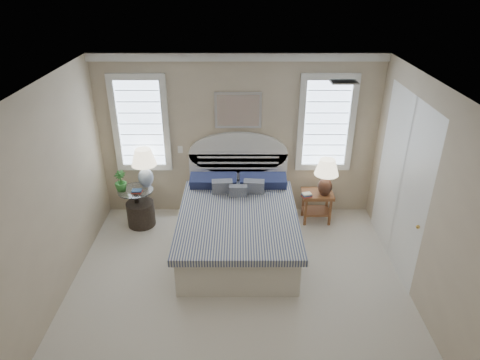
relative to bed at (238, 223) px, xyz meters
name	(u,v)px	position (x,y,z in m)	size (l,w,h in m)	color
floor	(238,313)	(0.00, -1.46, -0.39)	(4.50, 5.00, 0.01)	beige
ceiling	(237,100)	(0.00, -1.46, 2.31)	(4.50, 5.00, 0.01)	silver
wall_back	(238,138)	(0.00, 1.04, 0.96)	(4.50, 0.02, 2.70)	tan
wall_left	(33,220)	(-2.25, -1.46, 0.96)	(0.02, 5.00, 2.70)	tan
wall_right	(442,220)	(2.25, -1.46, 0.96)	(0.02, 5.00, 2.70)	tan
crown_molding	(238,57)	(0.00, 1.00, 2.25)	(4.50, 0.08, 0.12)	silver
hvac_vent	(344,82)	(1.20, -0.66, 2.29)	(0.30, 0.20, 0.02)	#B2B2B2
switch_plate	(180,149)	(-0.95, 1.03, 0.76)	(0.08, 0.01, 0.12)	silver
window_left	(141,123)	(-1.55, 1.02, 1.21)	(0.90, 0.06, 1.60)	#C9E1FF
window_right	(326,123)	(1.40, 1.02, 1.21)	(0.90, 0.06, 1.60)	#C9E1FF
painting	(238,110)	(0.00, 1.00, 1.43)	(0.74, 0.04, 0.58)	silver
closet_door	(401,182)	(2.23, -0.26, 0.81)	(0.02, 1.80, 2.40)	white
bed	(238,223)	(0.00, 0.00, 0.00)	(1.72, 2.28, 1.47)	white
side_table_left	(137,203)	(-1.65, 0.59, 0.00)	(0.56, 0.56, 0.63)	black
nightstand_right	(317,200)	(1.30, 0.69, 0.00)	(0.50, 0.40, 0.53)	brown
floor_pot	(141,214)	(-1.60, 0.57, -0.18)	(0.45, 0.45, 0.41)	black
lamp_left	(144,163)	(-1.50, 0.74, 0.64)	(0.46, 0.46, 0.65)	silver
lamp_right	(326,173)	(1.40, 0.63, 0.52)	(0.47, 0.47, 0.62)	black
potted_plant	(120,181)	(-1.86, 0.57, 0.42)	(0.19, 0.19, 0.34)	#327D33
books_left	(137,191)	(-1.61, 0.51, 0.27)	(0.16, 0.12, 0.04)	#9C3427
books_right	(307,195)	(1.10, 0.55, 0.17)	(0.18, 0.16, 0.06)	#9C3427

